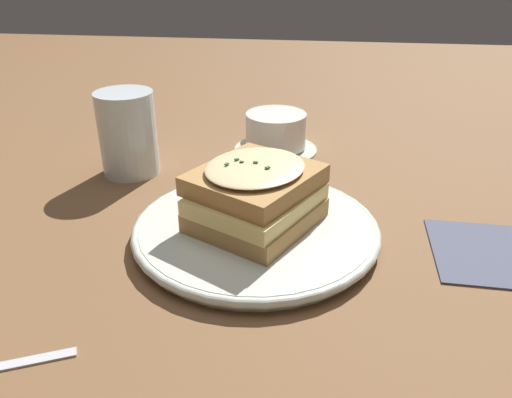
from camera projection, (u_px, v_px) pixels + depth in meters
The scene contains 6 objects.
ground_plane at pixel (243, 232), 0.55m from camera, with size 2.40×2.40×0.00m, color brown.
dinner_plate at pixel (256, 229), 0.53m from camera, with size 0.26×0.26×0.02m.
sandwich at pixel (255, 195), 0.52m from camera, with size 0.16×0.15×0.07m.
teacup_with_saucer at pixel (275, 134), 0.75m from camera, with size 0.12×0.12×0.06m.
water_glass at pixel (128, 133), 0.66m from camera, with size 0.08×0.08×0.11m, color silver.
napkin at pixel (482, 252), 0.51m from camera, with size 0.12×0.10×0.00m, color #4C5166.
Camera 1 is at (-0.46, -0.08, 0.28)m, focal length 35.00 mm.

